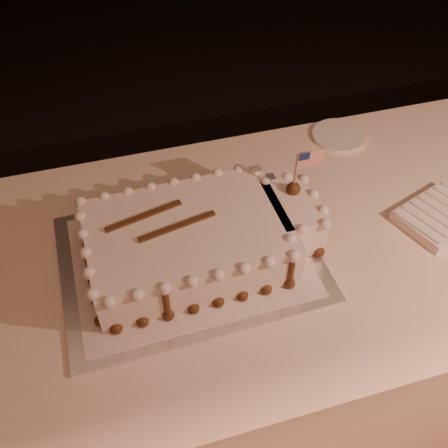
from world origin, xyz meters
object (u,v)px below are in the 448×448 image
object	(u,v)px
sheet_cake	(202,238)
side_plate	(339,136)
napkin_stack	(439,216)
banquet_table	(291,319)
cake_board	(190,258)

from	to	relation	value
sheet_cake	side_plate	xyz separation A→B (m)	(0.48, 0.31, -0.05)
napkin_stack	side_plate	distance (m)	0.37
banquet_table	side_plate	distance (m)	0.54
side_plate	napkin_stack	bearing A→B (deg)	-76.36
banquet_table	cake_board	size ratio (longest dim) A/B	4.29
cake_board	side_plate	bearing A→B (deg)	30.52
cake_board	banquet_table	bearing A→B (deg)	-0.84
sheet_cake	side_plate	bearing A→B (deg)	33.17
side_plate	banquet_table	bearing A→B (deg)	-125.99
sheet_cake	side_plate	distance (m)	0.58
sheet_cake	side_plate	world-z (taller)	sheet_cake
cake_board	sheet_cake	distance (m)	0.06
banquet_table	napkin_stack	distance (m)	0.50
cake_board	napkin_stack	bearing A→B (deg)	-5.81
banquet_table	napkin_stack	size ratio (longest dim) A/B	10.58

